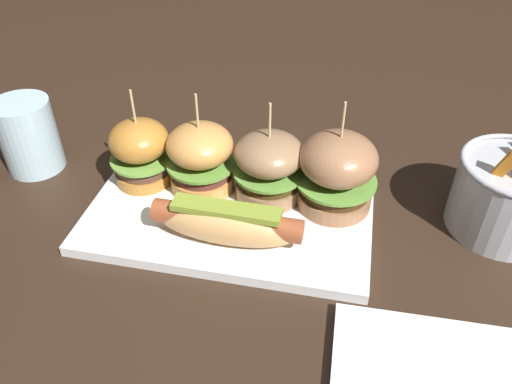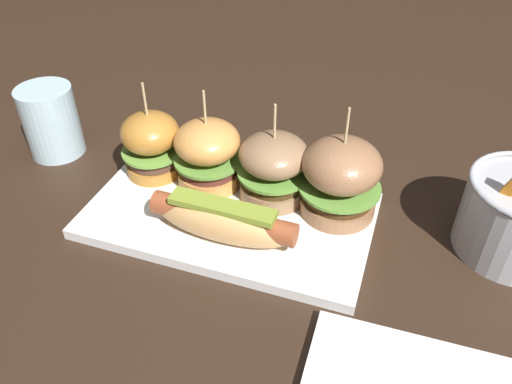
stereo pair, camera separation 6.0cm
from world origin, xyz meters
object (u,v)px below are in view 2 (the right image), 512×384
platter_main (230,215)px  slider_center_left (208,154)px  slider_far_left (151,143)px  hot_dog (223,220)px  slider_far_right (341,177)px  slider_center_right (274,167)px  water_glass (51,121)px

platter_main → slider_center_left: (-0.05, 0.05, 0.05)m
slider_far_left → platter_main: bearing=-20.0°
hot_dog → slider_far_left: bearing=146.6°
hot_dog → slider_far_left: size_ratio=1.32×
platter_main → hot_dog: size_ratio=2.01×
platter_main → slider_far_left: (-0.13, 0.05, 0.05)m
hot_dog → slider_far_right: (0.12, 0.09, 0.02)m
slider_center_left → slider_far_right: slider_far_right is taller
slider_center_right → slider_far_left: bearing=-179.5°
hot_dog → slider_center_left: size_ratio=1.29×
hot_dog → water_glass: size_ratio=1.70×
slider_center_right → slider_far_right: slider_far_right is taller
hot_dog → slider_far_right: bearing=38.4°
slider_far_left → water_glass: size_ratio=1.29×
hot_dog → slider_far_left: (-0.14, 0.09, 0.02)m
slider_far_left → slider_center_right: size_ratio=1.00×
slider_far_left → slider_center_right: 0.17m
slider_far_left → water_glass: 0.17m
platter_main → water_glass: bearing=168.4°
platter_main → slider_far_left: bearing=160.0°
slider_far_left → slider_center_right: same height
slider_center_right → slider_center_left: bearing=-179.1°
slider_far_left → slider_center_left: 0.08m
slider_far_left → water_glass: bearing=175.1°
slider_center_left → platter_main: bearing=-45.1°
hot_dog → slider_center_left: slider_center_left is taller
hot_dog → water_glass: water_glass is taller
platter_main → slider_center_right: bearing=49.1°
slider_far_right → water_glass: (-0.43, 0.02, -0.01)m
hot_dog → slider_center_right: 0.10m
platter_main → slider_far_right: 0.15m
water_glass → slider_center_left: bearing=-3.3°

